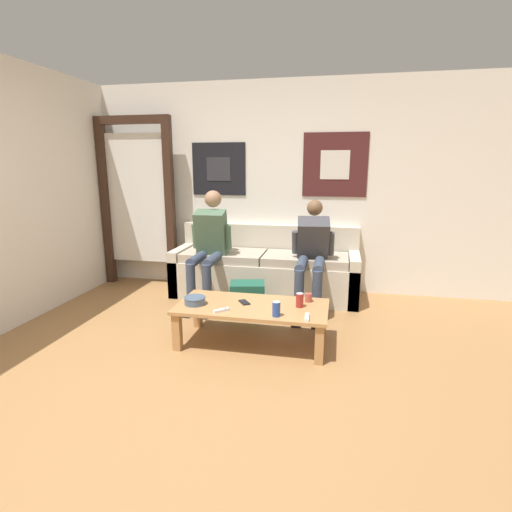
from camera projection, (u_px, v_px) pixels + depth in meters
ground_plane at (203, 388)px, 2.87m from camera, size 18.00×18.00×0.00m
wall_back at (267, 188)px, 4.98m from camera, size 10.00×0.07×2.55m
door_frame at (137, 194)px, 5.12m from camera, size 1.00×0.10×2.15m
couch at (265, 271)px, 4.84m from camera, size 2.21×0.72×0.83m
coffee_table at (252, 311)px, 3.52m from camera, size 1.32×0.63×0.36m
person_seated_adult at (209, 243)px, 4.51m from camera, size 0.47×0.85×1.27m
person_seated_teen at (312, 251)px, 4.30m from camera, size 0.47×0.95×1.18m
backpack at (247, 300)px, 4.19m from camera, size 0.40×0.35×0.36m
ceramic_bowl at (195, 300)px, 3.52m from camera, size 0.19×0.19×0.07m
pillar_candle at (308, 298)px, 3.58m from camera, size 0.06×0.06×0.09m
drink_can_blue at (276, 309)px, 3.24m from camera, size 0.07×0.07×0.12m
drink_can_red at (300, 300)px, 3.45m from camera, size 0.07×0.07×0.12m
game_controller_near_left at (307, 317)px, 3.20m from camera, size 0.04×0.15×0.03m
game_controller_near_right at (222, 310)px, 3.35m from camera, size 0.12×0.13×0.03m
cell_phone at (244, 302)px, 3.56m from camera, size 0.13×0.15×0.01m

